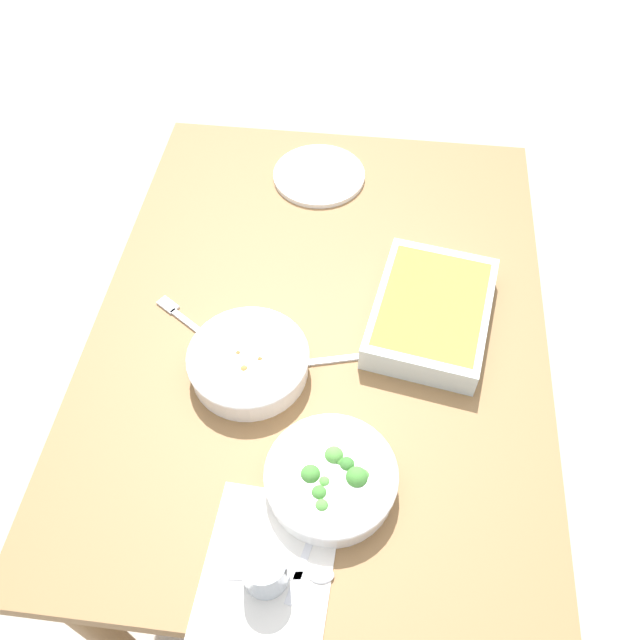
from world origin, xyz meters
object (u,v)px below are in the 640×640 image
at_px(spoon_by_stew, 307,363).
at_px(spoon_by_broccoli, 313,535).
at_px(drink_cup, 265,570).
at_px(broccoli_bowl, 331,478).
at_px(side_plate, 319,175).
at_px(spoon_spare, 294,576).
at_px(fork_on_table, 185,320).
at_px(baking_dish, 431,311).
at_px(stew_bowl, 249,362).

height_order(spoon_by_stew, spoon_by_broccoli, same).
relative_size(drink_cup, spoon_by_stew, 0.49).
distance_m(broccoli_bowl, spoon_by_stew, 0.25).
height_order(side_plate, spoon_spare, side_plate).
bearing_deg(drink_cup, spoon_by_broccoli, -41.21).
height_order(spoon_by_broccoli, fork_on_table, spoon_by_broccoli).
bearing_deg(broccoli_bowl, fork_on_table, 46.49).
bearing_deg(fork_on_table, baking_dish, -83.48).
bearing_deg(broccoli_bowl, stew_bowl, 40.11).
bearing_deg(side_plate, spoon_by_stew, -175.86).
bearing_deg(spoon_by_broccoli, broccoli_bowl, -12.87).
height_order(baking_dish, spoon_by_broccoli, baking_dish).
bearing_deg(baking_dish, spoon_by_stew, 119.30).
bearing_deg(stew_bowl, spoon_by_broccoli, -152.28).
distance_m(baking_dish, fork_on_table, 0.49).
relative_size(drink_cup, spoon_by_broccoli, 0.49).
height_order(broccoli_bowl, spoon_by_broccoli, broccoli_bowl).
height_order(broccoli_bowl, drink_cup, drink_cup).
relative_size(spoon_by_stew, spoon_by_broccoli, 0.99).
bearing_deg(drink_cup, spoon_spare, -82.78).
bearing_deg(spoon_spare, broccoli_bowl, -14.71).
bearing_deg(side_plate, stew_bowl, 173.37).
xyz_separation_m(baking_dish, spoon_spare, (-0.52, 0.20, -0.03)).
xyz_separation_m(drink_cup, spoon_by_broccoli, (0.07, -0.06, -0.03)).
bearing_deg(stew_bowl, spoon_spare, -159.55).
distance_m(side_plate, spoon_spare, 0.93).
relative_size(spoon_by_stew, spoon_spare, 0.99).
relative_size(drink_cup, spoon_spare, 0.48).
bearing_deg(spoon_spare, baking_dish, -20.93).
height_order(drink_cup, spoon_by_broccoli, drink_cup).
bearing_deg(spoon_by_broccoli, baking_dish, -21.48).
relative_size(stew_bowl, baking_dish, 0.69).
distance_m(broccoli_bowl, side_plate, 0.78).
bearing_deg(drink_cup, side_plate, 1.70).
xyz_separation_m(baking_dish, spoon_by_stew, (-0.13, 0.23, -0.03)).
height_order(drink_cup, spoon_spare, drink_cup).
bearing_deg(spoon_spare, stew_bowl, 20.45).
xyz_separation_m(broccoli_bowl, spoon_by_broccoli, (-0.09, 0.02, -0.03)).
relative_size(drink_cup, fork_on_table, 0.54).
height_order(stew_bowl, baking_dish, baking_dish).
relative_size(stew_bowl, side_plate, 1.04).
distance_m(side_plate, spoon_by_broccoli, 0.87).
bearing_deg(spoon_spare, spoon_by_broccoli, -17.08).
xyz_separation_m(side_plate, spoon_spare, (-0.93, -0.07, -0.00)).
relative_size(side_plate, spoon_spare, 1.25).
bearing_deg(spoon_by_broccoli, spoon_spare, 162.92).
bearing_deg(fork_on_table, drink_cup, -152.59).
xyz_separation_m(spoon_by_stew, spoon_spare, (-0.39, -0.03, 0.00)).
xyz_separation_m(stew_bowl, spoon_by_broccoli, (-0.30, -0.16, -0.03)).
bearing_deg(drink_cup, baking_dish, -24.68).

